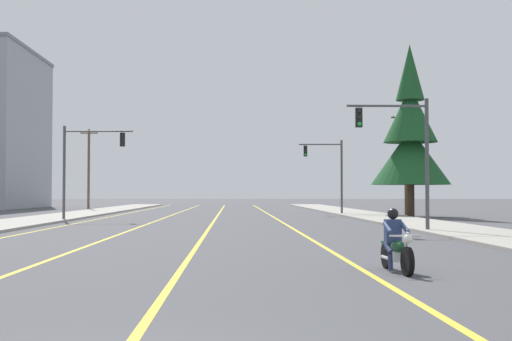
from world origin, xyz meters
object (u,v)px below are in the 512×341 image
object	(u,v)px
traffic_signal_near_right	(404,145)
traffic_signal_mid_right	(330,166)
utility_pole_right_far	(406,161)
traffic_signal_near_left	(84,158)
utility_pole_left_far	(89,168)
motorcycle_with_rider	(396,246)
conifer_tree_right_verge_far	(410,137)

from	to	relation	value
traffic_signal_near_right	traffic_signal_mid_right	bearing A→B (deg)	89.79
traffic_signal_near_right	traffic_signal_mid_right	size ratio (longest dim) A/B	1.00
traffic_signal_near_right	utility_pole_right_far	bearing A→B (deg)	75.51
traffic_signal_near_left	traffic_signal_mid_right	size ratio (longest dim) A/B	1.00
traffic_signal_mid_right	utility_pole_left_far	bearing A→B (deg)	144.50
traffic_signal_near_right	utility_pole_left_far	xyz separation A→B (m)	(-23.27, 41.74, 0.44)
motorcycle_with_rider	traffic_signal_mid_right	distance (m)	41.13
utility_pole_left_far	utility_pole_right_far	bearing A→B (deg)	-30.79
utility_pole_right_far	conifer_tree_right_verge_far	xyz separation A→B (m)	(-0.70, -4.12, 1.60)
traffic_signal_mid_right	conifer_tree_right_verge_far	world-z (taller)	conifer_tree_right_verge_far
utility_pole_right_far	utility_pole_left_far	size ratio (longest dim) A/B	0.98
motorcycle_with_rider	utility_pole_left_far	xyz separation A→B (m)	(-19.07, 57.42, 3.88)
traffic_signal_near_left	traffic_signal_mid_right	bearing A→B (deg)	32.99
traffic_signal_near_left	conifer_tree_right_verge_far	world-z (taller)	conifer_tree_right_verge_far
utility_pole_left_far	conifer_tree_right_verge_far	xyz separation A→B (m)	(28.81, -21.71, 1.56)
traffic_signal_near_right	traffic_signal_near_left	distance (m)	22.27
utility_pole_left_far	motorcycle_with_rider	bearing A→B (deg)	-71.63
conifer_tree_right_verge_far	utility_pole_right_far	bearing A→B (deg)	80.37
utility_pole_left_far	traffic_signal_near_left	bearing A→B (deg)	-78.76
traffic_signal_near_right	traffic_signal_mid_right	xyz separation A→B (m)	(0.09, 25.08, -0.01)
traffic_signal_near_right	traffic_signal_near_left	xyz separation A→B (m)	(-17.67, 13.55, 0.05)
traffic_signal_mid_right	utility_pole_left_far	world-z (taller)	utility_pole_left_far
motorcycle_with_rider	utility_pole_left_far	world-z (taller)	utility_pole_left_far
utility_pole_right_far	utility_pole_left_far	world-z (taller)	utility_pole_left_far
conifer_tree_right_verge_far	traffic_signal_near_right	bearing A→B (deg)	-105.46
traffic_signal_near_left	conifer_tree_right_verge_far	distance (m)	24.18
utility_pole_right_far	conifer_tree_right_verge_far	bearing A→B (deg)	-99.63
traffic_signal_near_left	utility_pole_right_far	world-z (taller)	utility_pole_right_far
traffic_signal_near_right	conifer_tree_right_verge_far	bearing A→B (deg)	74.54
motorcycle_with_rider	traffic_signal_near_left	distance (m)	32.37
traffic_signal_near_right	utility_pole_right_far	world-z (taller)	utility_pole_right_far
utility_pole_right_far	utility_pole_left_far	xyz separation A→B (m)	(-29.51, 17.59, 0.04)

